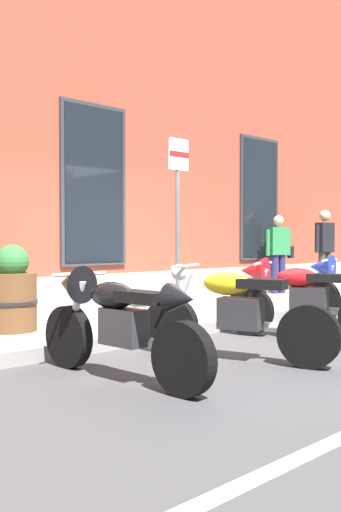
% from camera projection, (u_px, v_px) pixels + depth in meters
% --- Properties ---
extents(ground_plane, '(140.00, 140.00, 0.00)m').
position_uv_depth(ground_plane, '(195.00, 337.00, 7.20)').
color(ground_plane, '#38383A').
extents(sidewalk, '(31.11, 2.21, 0.16)m').
position_uv_depth(sidewalk, '(139.00, 321.00, 7.99)').
color(sidewalk, gray).
rests_on(sidewalk, ground_plane).
extents(brick_pub_facade, '(25.11, 5.71, 8.12)m').
position_uv_depth(brick_pub_facade, '(6.00, 93.00, 10.71)').
color(brick_pub_facade, brown).
rests_on(brick_pub_facade, ground_plane).
extents(motorcycle_black_sport, '(0.62, 2.10, 1.00)m').
position_uv_depth(motorcycle_black_sport, '(114.00, 318.00, 4.98)').
color(motorcycle_black_sport, black).
rests_on(motorcycle_black_sport, ground_plane).
extents(motorcycle_yellow_naked, '(0.87, 2.06, 0.98)m').
position_uv_depth(motorcycle_yellow_naked, '(234.00, 313.00, 5.77)').
color(motorcycle_yellow_naked, black).
rests_on(motorcycle_yellow_naked, ground_plane).
extents(motorcycle_red_sport, '(0.85, 2.02, 1.02)m').
position_uv_depth(motorcycle_red_sport, '(299.00, 295.00, 6.98)').
color(motorcycle_red_sport, black).
rests_on(motorcycle_red_sport, ground_plane).
extents(pedestrian_striped_shirt, '(0.65, 0.32, 1.59)m').
position_uv_depth(pedestrian_striped_shirt, '(279.00, 250.00, 11.40)').
color(pedestrian_striped_shirt, '#1E1E4C').
rests_on(pedestrian_striped_shirt, sidewalk).
extents(pedestrian_dark_jacket, '(0.59, 0.23, 1.70)m').
position_uv_depth(pedestrian_dark_jacket, '(325.00, 246.00, 11.55)').
color(pedestrian_dark_jacket, '#38332D').
rests_on(pedestrian_dark_jacket, sidewalk).
extents(parking_sign, '(0.36, 0.07, 2.54)m').
position_uv_depth(parking_sign, '(178.00, 201.00, 7.91)').
color(parking_sign, '#4C4C51').
rests_on(parking_sign, sidewalk).
extents(barrel_planter, '(0.60, 0.60, 1.03)m').
position_uv_depth(barrel_planter, '(12.00, 294.00, 6.66)').
color(barrel_planter, brown).
rests_on(barrel_planter, sidewalk).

